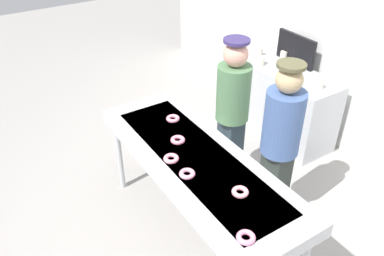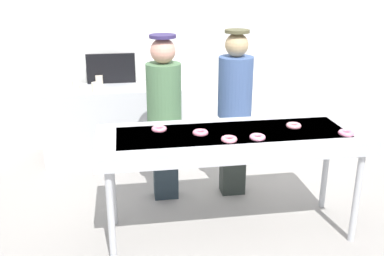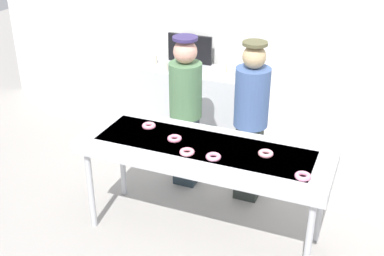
# 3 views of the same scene
# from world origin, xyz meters

# --- Properties ---
(ground_plane) EXTENTS (16.00, 16.00, 0.00)m
(ground_plane) POSITION_xyz_m (0.00, 0.00, 0.00)
(ground_plane) COLOR #9E9993
(fryer_conveyor) EXTENTS (2.22, 0.75, 0.95)m
(fryer_conveyor) POSITION_xyz_m (0.00, 0.00, 0.87)
(fryer_conveyor) COLOR #B7BABF
(fryer_conveyor) RESTS_ON ground
(strawberry_donut_0) EXTENTS (0.17, 0.17, 0.04)m
(strawberry_donut_0) POSITION_xyz_m (0.16, -0.19, 0.97)
(strawberry_donut_0) COLOR pink
(strawberry_donut_0) RESTS_ON fryer_conveyor
(strawberry_donut_1) EXTENTS (0.13, 0.13, 0.04)m
(strawberry_donut_1) POSITION_xyz_m (-0.07, -0.20, 0.97)
(strawberry_donut_1) COLOR pink
(strawberry_donut_1) RESTS_ON fryer_conveyor
(strawberry_donut_2) EXTENTS (0.18, 0.18, 0.04)m
(strawberry_donut_2) POSITION_xyz_m (-0.27, -0.02, 0.97)
(strawberry_donut_2) COLOR pink
(strawberry_donut_2) RESTS_ON fryer_conveyor
(strawberry_donut_3) EXTENTS (0.16, 0.16, 0.04)m
(strawberry_donut_3) POSITION_xyz_m (0.54, 0.03, 0.97)
(strawberry_donut_3) COLOR pink
(strawberry_donut_3) RESTS_ON fryer_conveyor
(strawberry_donut_4) EXTENTS (0.18, 0.18, 0.04)m
(strawberry_donut_4) POSITION_xyz_m (-0.59, 0.12, 0.97)
(strawberry_donut_4) COLOR pink
(strawberry_donut_4) RESTS_ON fryer_conveyor
(strawberry_donut_5) EXTENTS (0.13, 0.13, 0.04)m
(strawberry_donut_5) POSITION_xyz_m (0.89, -0.21, 0.97)
(strawberry_donut_5) COLOR pink
(strawberry_donut_5) RESTS_ON fryer_conveyor
(worker_baker) EXTENTS (0.34, 0.34, 1.68)m
(worker_baker) POSITION_xyz_m (0.21, 0.73, 0.96)
(worker_baker) COLOR #272E2A
(worker_baker) RESTS_ON ground
(worker_assistant) EXTENTS (0.33, 0.33, 1.65)m
(worker_assistant) POSITION_xyz_m (-0.49, 0.75, 0.94)
(worker_assistant) COLOR #232F38
(worker_assistant) RESTS_ON ground
(prep_counter) EXTENTS (1.63, 0.55, 0.89)m
(prep_counter) POSITION_xyz_m (-1.01, 1.89, 0.44)
(prep_counter) COLOR #B7BABF
(prep_counter) RESTS_ON ground
(paper_cup_0) EXTENTS (0.09, 0.09, 0.11)m
(paper_cup_0) POSITION_xyz_m (-1.16, 2.08, 0.94)
(paper_cup_0) COLOR beige
(paper_cup_0) RESTS_ON prep_counter
(paper_cup_1) EXTENTS (0.09, 0.09, 0.11)m
(paper_cup_1) POSITION_xyz_m (-0.37, 1.86, 0.94)
(paper_cup_1) COLOR beige
(paper_cup_1) RESTS_ON prep_counter
(paper_cup_2) EXTENTS (0.09, 0.09, 0.11)m
(paper_cup_2) POSITION_xyz_m (-1.42, 1.90, 0.94)
(paper_cup_2) COLOR beige
(paper_cup_2) RESTS_ON prep_counter
(paper_cup_3) EXTENTS (0.09, 0.09, 0.11)m
(paper_cup_3) POSITION_xyz_m (-1.18, 1.72, 0.94)
(paper_cup_3) COLOR beige
(paper_cup_3) RESTS_ON prep_counter
(paper_cup_4) EXTENTS (0.09, 0.09, 0.11)m
(paper_cup_4) POSITION_xyz_m (-0.48, 1.93, 0.94)
(paper_cup_4) COLOR beige
(paper_cup_4) RESTS_ON prep_counter
(menu_display) EXTENTS (0.59, 0.04, 0.36)m
(menu_display) POSITION_xyz_m (-1.01, 2.11, 1.07)
(menu_display) COLOR black
(menu_display) RESTS_ON prep_counter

